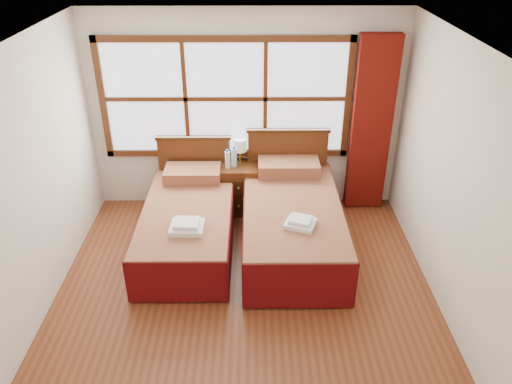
{
  "coord_description": "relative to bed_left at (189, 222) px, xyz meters",
  "views": [
    {
      "loc": [
        0.09,
        -3.83,
        3.54
      ],
      "look_at": [
        0.12,
        0.7,
        1.0
      ],
      "focal_mm": 35.0,
      "sensor_mm": 36.0,
      "label": 1
    }
  ],
  "objects": [
    {
      "name": "floor",
      "position": [
        0.68,
        -1.2,
        -0.31
      ],
      "size": [
        4.5,
        4.5,
        0.0
      ],
      "primitive_type": "plane",
      "color": "brown",
      "rests_on": "ground"
    },
    {
      "name": "ceiling",
      "position": [
        0.68,
        -1.2,
        2.29
      ],
      "size": [
        4.5,
        4.5,
        0.0
      ],
      "primitive_type": "plane",
      "rotation": [
        3.14,
        0.0,
        0.0
      ],
      "color": "white",
      "rests_on": "wall_back"
    },
    {
      "name": "wall_back",
      "position": [
        0.68,
        1.05,
        0.99
      ],
      "size": [
        4.0,
        0.0,
        4.0
      ],
      "primitive_type": "plane",
      "rotation": [
        1.57,
        0.0,
        0.0
      ],
      "color": "silver",
      "rests_on": "floor"
    },
    {
      "name": "wall_left",
      "position": [
        -1.32,
        -1.2,
        0.99
      ],
      "size": [
        0.0,
        4.5,
        4.5
      ],
      "primitive_type": "plane",
      "rotation": [
        1.57,
        0.0,
        1.57
      ],
      "color": "silver",
      "rests_on": "floor"
    },
    {
      "name": "wall_right",
      "position": [
        2.68,
        -1.2,
        0.99
      ],
      "size": [
        0.0,
        4.5,
        4.5
      ],
      "primitive_type": "plane",
      "rotation": [
        1.57,
        0.0,
        -1.57
      ],
      "color": "silver",
      "rests_on": "floor"
    },
    {
      "name": "window",
      "position": [
        0.43,
        1.01,
        1.19
      ],
      "size": [
        3.16,
        0.06,
        1.56
      ],
      "color": "white",
      "rests_on": "wall_back"
    },
    {
      "name": "curtain",
      "position": [
        2.28,
        0.91,
        0.86
      ],
      "size": [
        0.5,
        0.16,
        2.3
      ],
      "primitive_type": "cube",
      "color": "#65110A",
      "rests_on": "wall_back"
    },
    {
      "name": "bed_left",
      "position": [
        0.0,
        0.0,
        0.0
      ],
      "size": [
        1.05,
        2.07,
        1.02
      ],
      "color": "#3B1F0C",
      "rests_on": "floor"
    },
    {
      "name": "bed_right",
      "position": [
        1.23,
        -0.0,
        0.03
      ],
      "size": [
        1.14,
        2.22,
        1.12
      ],
      "color": "#3B1F0C",
      "rests_on": "floor"
    },
    {
      "name": "nightstand",
      "position": [
        0.59,
        0.8,
        0.02
      ],
      "size": [
        0.5,
        0.49,
        0.67
      ],
      "color": "#4D2611",
      "rests_on": "floor"
    },
    {
      "name": "towels_left",
      "position": [
        0.06,
        -0.51,
        0.28
      ],
      "size": [
        0.37,
        0.32,
        0.11
      ],
      "rotation": [
        0.0,
        0.0,
        -0.03
      ],
      "color": "white",
      "rests_on": "bed_left"
    },
    {
      "name": "towels_right",
      "position": [
        1.28,
        -0.52,
        0.33
      ],
      "size": [
        0.38,
        0.36,
        0.09
      ],
      "rotation": [
        0.0,
        0.0,
        -0.35
      ],
      "color": "white",
      "rests_on": "bed_right"
    },
    {
      "name": "lamp",
      "position": [
        0.61,
        0.92,
        0.58
      ],
      "size": [
        0.16,
        0.16,
        0.32
      ],
      "color": "gold",
      "rests_on": "nightstand"
    },
    {
      "name": "bottle_near",
      "position": [
        0.45,
        0.73,
        0.47
      ],
      "size": [
        0.07,
        0.07,
        0.26
      ],
      "color": "#C3E9FB",
      "rests_on": "nightstand"
    },
    {
      "name": "bottle_far",
      "position": [
        0.53,
        0.79,
        0.48
      ],
      "size": [
        0.07,
        0.07,
        0.28
      ],
      "color": "#C3E9FB",
      "rests_on": "nightstand"
    }
  ]
}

